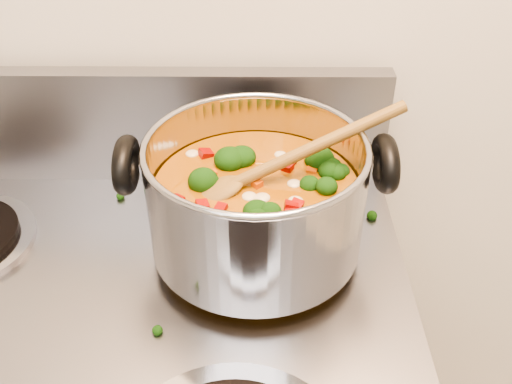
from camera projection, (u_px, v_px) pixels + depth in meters
stockpot at (256, 199)px, 0.65m from camera, size 0.30×0.25×0.15m
wooden_spoon at (265, 169)px, 0.63m from camera, size 0.25×0.10×0.10m
cooktop_crumbs at (232, 220)px, 0.74m from camera, size 0.30×0.32×0.01m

